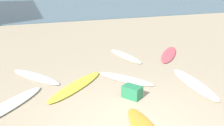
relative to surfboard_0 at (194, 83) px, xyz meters
The scene contains 9 objects.
ocean_water 33.70m from the surfboard_0, 94.89° to the left, with size 120.00×40.00×0.08m, color slate.
surfboard_0 is the anchor object (origin of this frame).
surfboard_1 3.67m from the surfboard_0, 161.27° to the left, with size 0.52×2.57×0.08m, color yellow.
surfboard_2 2.18m from the surfboard_0, 148.10° to the left, with size 0.54×2.07×0.07m, color silver.
surfboard_3 5.44m from the surfboard_0, behind, with size 0.51×2.48×0.09m, color white.
surfboard_4 3.52m from the surfboard_0, 103.14° to the left, with size 0.55×2.32×0.07m, color #E9EAC8.
surfboard_5 3.13m from the surfboard_0, 69.73° to the left, with size 0.54×2.57×0.08m, color #E05560.
surfboard_8 5.17m from the surfboard_0, 152.47° to the left, with size 0.49×2.27×0.08m, color white.
beach_cooler 2.20m from the surfboard_0, behind, with size 0.51×0.33×0.35m, color #287F51.
Camera 1 is at (-1.97, -3.90, 3.06)m, focal length 37.53 mm.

